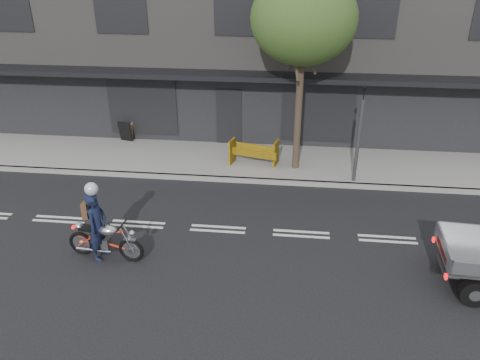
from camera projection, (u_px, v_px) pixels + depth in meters
name	position (u px, v px, depth m)	size (l,w,h in m)	color
ground	(218.00, 229.00, 13.56)	(80.00, 80.00, 0.00)	black
sidewalk	(237.00, 161.00, 17.70)	(32.00, 3.20, 0.15)	gray
kerb	(231.00, 179.00, 16.28)	(32.00, 0.20, 0.15)	gray
building_main	(253.00, 27.00, 21.82)	(26.00, 10.00, 8.00)	slate
street_tree	(304.00, 20.00, 14.72)	(3.40, 3.40, 6.74)	#382B21
traffic_light_pole	(358.00, 140.00, 15.38)	(0.12, 0.12, 3.50)	#2D2D30
motorcycle	(105.00, 239.00, 12.09)	(2.11, 0.61, 1.09)	black
rider	(97.00, 227.00, 11.94)	(0.68, 0.45, 1.87)	#121A33
construction_barrier	(253.00, 154.00, 16.84)	(1.72, 0.69, 0.97)	yellow
sandwich_board	(125.00, 132.00, 19.09)	(0.54, 0.36, 0.85)	black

